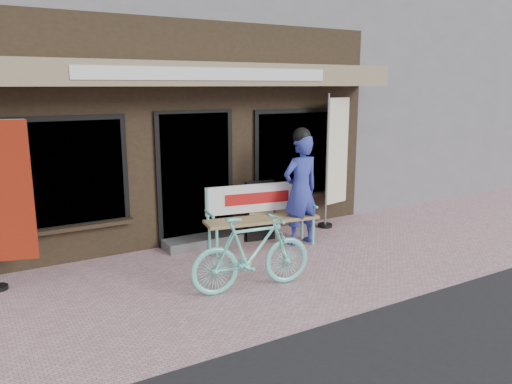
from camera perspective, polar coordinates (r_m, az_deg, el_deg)
ground at (r=6.88m, az=0.12°, el=-10.01°), size 70.00×70.00×0.00m
storefront at (r=10.94m, az=-13.74°, el=13.89°), size 7.00×6.77×6.00m
neighbor_right_near at (r=16.09m, az=16.67°, el=12.38°), size 10.00×7.00×5.60m
bench at (r=8.13m, az=0.43°, el=-2.13°), size 1.91×0.77×1.01m
person at (r=8.19m, az=5.13°, el=0.50°), size 0.68×0.46×1.93m
bicycle at (r=6.42m, az=-0.47°, el=-6.97°), size 1.68×0.66×0.98m
nobori_red at (r=7.00m, az=-26.50°, el=-0.93°), size 0.67×0.32×2.26m
nobori_cream at (r=9.34m, az=9.07°, el=3.81°), size 0.73×0.32×2.45m
menu_stand at (r=8.42m, az=0.49°, el=-2.08°), size 0.52×0.18×1.03m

